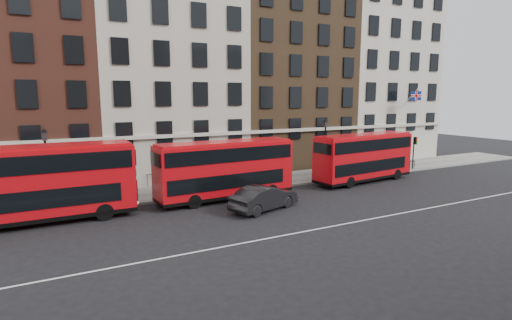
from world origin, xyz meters
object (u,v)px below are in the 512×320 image
bus_d (364,156)px  bus_b (35,183)px  bus_c (225,169)px  traffic_light (415,147)px  car_front (264,198)px

bus_d → bus_b: bearing=173.4°
bus_c → traffic_light: 21.54m
car_front → bus_c: bearing=-0.2°
bus_b → traffic_light: size_ratio=3.38×
bus_d → car_front: 12.60m
bus_b → bus_c: 12.04m
bus_d → traffic_light: 8.49m
bus_c → car_front: size_ratio=2.03×
bus_d → car_front: bus_d is taller
bus_b → traffic_light: (33.50, 1.72, -0.04)m
bus_d → car_front: size_ratio=2.02×
bus_b → bus_c: bearing=-0.2°
bus_c → bus_d: size_ratio=1.00×
bus_b → car_front: 13.83m
bus_c → traffic_light: size_ratio=3.14×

